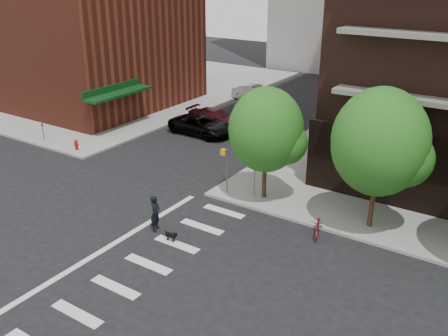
{
  "coord_description": "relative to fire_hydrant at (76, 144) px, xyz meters",
  "views": [
    {
      "loc": [
        16.03,
        -13.61,
        12.28
      ],
      "look_at": [
        3.0,
        6.0,
        2.5
      ],
      "focal_mm": 40.0,
      "sensor_mm": 36.0,
      "label": 1
    }
  ],
  "objects": [
    {
      "name": "crosswalk",
      "position": [
        12.71,
        -7.8,
        -0.55
      ],
      "size": [
        3.85,
        13.0,
        0.01
      ],
      "color": "silver",
      "rests_on": "ground"
    },
    {
      "name": "parked_car_black",
      "position": [
        5.0,
        7.87,
        0.17
      ],
      "size": [
        2.6,
        5.29,
        1.45
      ],
      "primitive_type": "imported",
      "rotation": [
        0.0,
        0.0,
        1.53
      ],
      "color": "black",
      "rests_on": "ground"
    },
    {
      "name": "fire_hydrant",
      "position": [
        0.0,
        0.0,
        0.0
      ],
      "size": [
        0.24,
        0.24,
        0.73
      ],
      "color": "#A50C0C",
      "rests_on": "sidewalk_nw"
    },
    {
      "name": "dog",
      "position": [
        13.11,
        -5.72,
        -0.23
      ],
      "size": [
        0.6,
        0.2,
        0.51
      ],
      "rotation": [
        0.0,
        0.0,
        0.07
      ],
      "color": "black",
      "rests_on": "ground"
    },
    {
      "name": "scooter",
      "position": [
        18.62,
        -1.3,
        -0.09
      ],
      "size": [
        1.17,
        1.88,
        0.93
      ],
      "primitive_type": "imported",
      "rotation": [
        0.0,
        0.0,
        0.33
      ],
      "color": "maroon",
      "rests_on": "ground"
    },
    {
      "name": "parked_car_silver",
      "position": [
        3.45,
        18.74,
        0.19
      ],
      "size": [
        1.61,
        4.53,
        1.49
      ],
      "primitive_type": "imported",
      "rotation": [
        0.0,
        0.0,
        1.56
      ],
      "color": "#919398",
      "rests_on": "ground"
    },
    {
      "name": "tree_b",
      "position": [
        20.5,
        0.7,
        3.99
      ],
      "size": [
        4.5,
        4.5,
        6.65
      ],
      "color": "#301E11",
      "rests_on": "sidewalk_ne"
    },
    {
      "name": "pedestrian_signal",
      "position": [
        12.82,
        0.12,
        1.3
      ],
      "size": [
        2.18,
        0.67,
        2.6
      ],
      "color": "slate",
      "rests_on": "sidewalk_ne"
    },
    {
      "name": "sidewalk_nw",
      "position": [
        -14.0,
        15.7,
        -0.48
      ],
      "size": [
        31.0,
        33.0,
        0.15
      ],
      "primitive_type": "cube",
      "color": "gray",
      "rests_on": "ground"
    },
    {
      "name": "dog_walker",
      "position": [
        11.8,
        -5.29,
        0.39
      ],
      "size": [
        0.79,
        0.65,
        1.87
      ],
      "primitive_type": "imported",
      "rotation": [
        0.0,
        0.0,
        1.9
      ],
      "color": "black",
      "rests_on": "ground"
    },
    {
      "name": "ground",
      "position": [
        10.5,
        -7.8,
        -0.55
      ],
      "size": [
        120.0,
        120.0,
        0.0
      ],
      "primitive_type": "plane",
      "color": "black",
      "rests_on": "ground"
    },
    {
      "name": "parking_meter",
      "position": [
        -3.5,
        -0.0,
        0.41
      ],
      "size": [
        0.1,
        0.08,
        1.32
      ],
      "color": "black",
      "rests_on": "sidewalk_nw"
    },
    {
      "name": "parked_car_maroon",
      "position": [
        4.75,
        10.16,
        0.15
      ],
      "size": [
        2.01,
        4.83,
        1.4
      ],
      "primitive_type": "imported",
      "rotation": [
        0.0,
        0.0,
        1.58
      ],
      "color": "#3A0F16",
      "rests_on": "ground"
    },
    {
      "name": "tree_a",
      "position": [
        14.5,
        0.7,
        3.49
      ],
      "size": [
        4.0,
        4.0,
        5.9
      ],
      "color": "#301E11",
      "rests_on": "sidewalk_ne"
    }
  ]
}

